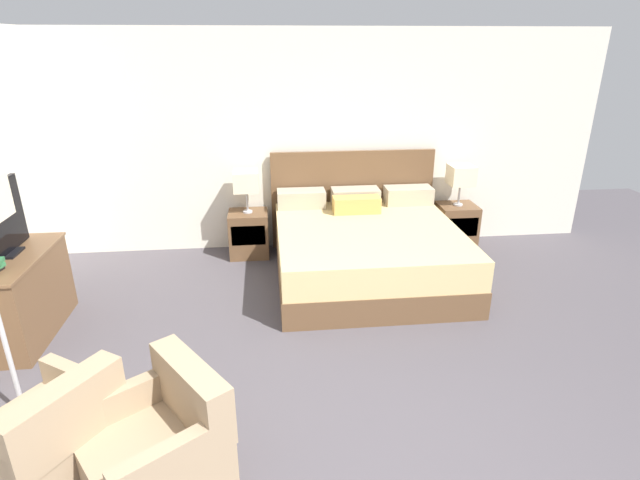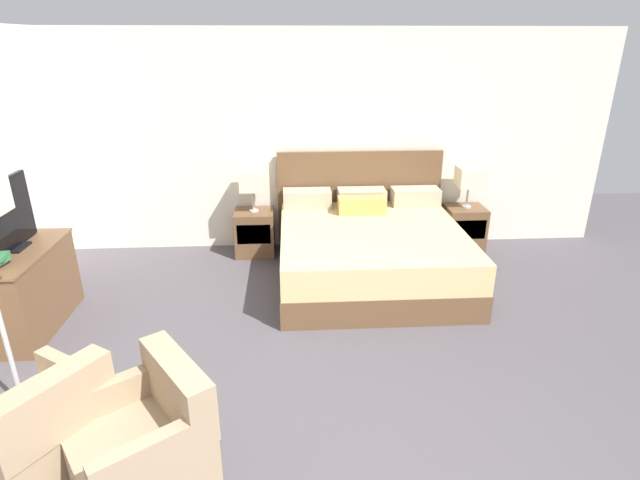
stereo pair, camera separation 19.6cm
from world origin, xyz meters
The scene contains 10 objects.
wall_back centered at (0.00, 3.93, 1.28)m, with size 7.15×0.06×2.57m, color silver.
bed centered at (0.56, 2.91, 0.32)m, with size 1.99×2.02×1.20m.
nightstand_left centered at (-0.72, 3.63, 0.27)m, with size 0.46×0.41×0.54m.
nightstand_right centered at (1.84, 3.63, 0.27)m, with size 0.46×0.41×0.54m.
table_lamp_left centered at (-0.72, 3.63, 0.91)m, with size 0.29×0.29×0.50m.
table_lamp_right centered at (1.84, 3.63, 0.91)m, with size 0.29×0.29×0.50m.
dresser centered at (-2.67, 2.06, 0.39)m, with size 0.57×1.11×0.75m.
tv centered at (-2.66, 2.11, 1.04)m, with size 0.18×0.76×0.60m.
armchair_by_window centered at (-1.78, 0.36, 0.28)m, with size 0.95×0.95×0.76m.
armchair_companion centered at (-1.13, 0.23, 0.28)m, with size 0.96×0.95×0.76m.
Camera 1 is at (-0.47, -1.99, 2.42)m, focal length 28.00 mm.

